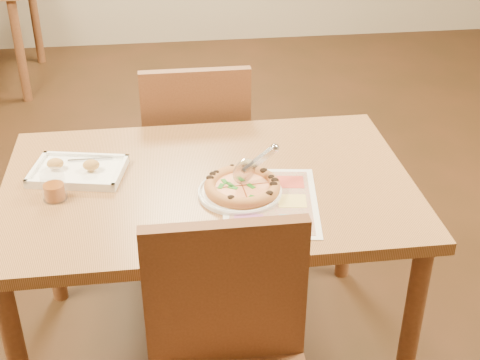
{
  "coord_description": "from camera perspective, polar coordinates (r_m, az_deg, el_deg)",
  "views": [
    {
      "loc": [
        -0.13,
        -1.83,
        1.8
      ],
      "look_at": [
        0.09,
        -0.09,
        0.77
      ],
      "focal_mm": 50.0,
      "sensor_mm": 36.0,
      "label": 1
    }
  ],
  "objects": [
    {
      "name": "chair_far",
      "position": [
        2.73,
        -3.78,
        3.5
      ],
      "size": [
        0.42,
        0.42,
        0.47
      ],
      "rotation": [
        0.0,
        0.0,
        3.14
      ],
      "color": "brown",
      "rests_on": "ground"
    },
    {
      "name": "plate",
      "position": [
        2.06,
        0.0,
        -1.03
      ],
      "size": [
        0.3,
        0.3,
        0.01
      ],
      "primitive_type": "cylinder",
      "rotation": [
        0.0,
        0.0,
        0.16
      ],
      "color": "white",
      "rests_on": "dining_table"
    },
    {
      "name": "dining_table",
      "position": [
        2.17,
        -2.7,
        -2.03
      ],
      "size": [
        1.3,
        0.85,
        0.72
      ],
      "color": "#9A643D",
      "rests_on": "ground"
    },
    {
      "name": "menu",
      "position": [
        2.02,
        2.62,
        -1.84
      ],
      "size": [
        0.33,
        0.43,
        0.0
      ],
      "primitive_type": "cube",
      "rotation": [
        0.0,
        0.0,
        -0.14
      ],
      "color": "white",
      "rests_on": "dining_table"
    },
    {
      "name": "glass_tumbler",
      "position": [
        2.09,
        -15.61,
        -0.61
      ],
      "size": [
        0.07,
        0.07,
        0.09
      ],
      "rotation": [
        0.0,
        0.0,
        0.36
      ],
      "color": "#83390A",
      "rests_on": "dining_table"
    },
    {
      "name": "chair_near",
      "position": [
        1.75,
        -0.86,
        -14.55
      ],
      "size": [
        0.42,
        0.42,
        0.47
      ],
      "color": "brown",
      "rests_on": "ground"
    },
    {
      "name": "pizza_cutter",
      "position": [
        2.05,
        1.24,
        1.41
      ],
      "size": [
        0.15,
        0.09,
        0.09
      ],
      "rotation": [
        0.0,
        0.0,
        0.51
      ],
      "color": "silver",
      "rests_on": "pizza"
    },
    {
      "name": "appetizer_tray",
      "position": [
        2.22,
        -13.69,
        0.72
      ],
      "size": [
        0.32,
        0.26,
        0.06
      ],
      "rotation": [
        0.0,
        0.0,
        -0.21
      ],
      "color": "white",
      "rests_on": "dining_table"
    },
    {
      "name": "pizza",
      "position": [
        2.05,
        0.19,
        -0.56
      ],
      "size": [
        0.24,
        0.24,
        0.04
      ],
      "rotation": [
        0.0,
        0.0,
        0.06
      ],
      "color": "#D9864A",
      "rests_on": "plate"
    }
  ]
}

